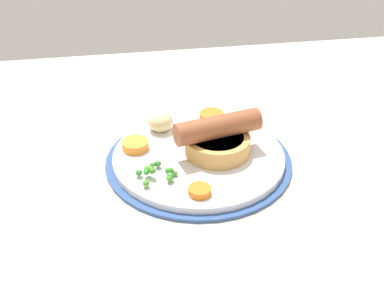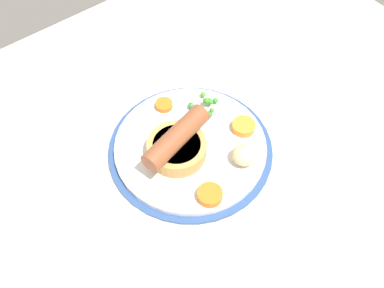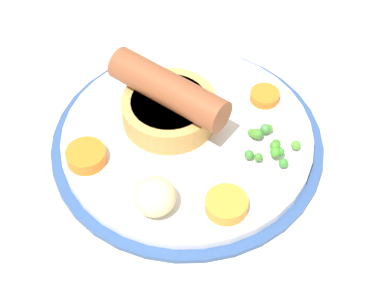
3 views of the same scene
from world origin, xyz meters
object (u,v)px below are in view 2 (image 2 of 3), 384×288
object	(u,v)px
pea_pile	(203,105)
carrot_slice_1	(210,195)
potato_chunk_0	(244,155)
carrot_slice_4	(164,105)
dinner_plate	(192,149)
sausage_pudding	(178,146)
carrot_slice_2	(243,126)

from	to	relation	value
pea_pile	carrot_slice_1	distance (cm)	16.32
potato_chunk_0	carrot_slice_4	world-z (taller)	potato_chunk_0
carrot_slice_1	carrot_slice_4	world-z (taller)	carrot_slice_1
potato_chunk_0	pea_pile	bearing A→B (deg)	-98.67
carrot_slice_4	potato_chunk_0	bearing A→B (deg)	100.50
potato_chunk_0	dinner_plate	bearing A→B (deg)	-57.46
carrot_slice_4	carrot_slice_1	bearing A→B (deg)	74.09
dinner_plate	carrot_slice_4	bearing A→B (deg)	-98.85
carrot_slice_1	potato_chunk_0	bearing A→B (deg)	-168.96
dinner_plate	sausage_pudding	xyz separation A→B (cm)	(2.56, -0.11, 3.10)
dinner_plate	carrot_slice_1	xyz separation A→B (cm)	(3.54, 8.33, 1.46)
pea_pile	carrot_slice_1	bearing A→B (deg)	53.74
carrot_slice_2	carrot_slice_4	distance (cm)	13.36
dinner_plate	carrot_slice_1	bearing A→B (deg)	66.97
dinner_plate	carrot_slice_4	world-z (taller)	carrot_slice_4
dinner_plate	carrot_slice_4	distance (cm)	9.21
potato_chunk_0	carrot_slice_4	distance (cm)	16.11
pea_pile	carrot_slice_1	world-z (taller)	pea_pile
pea_pile	carrot_slice_4	world-z (taller)	pea_pile
carrot_slice_1	carrot_slice_4	xyz separation A→B (cm)	(-4.94, -17.35, -0.19)
carrot_slice_4	dinner_plate	bearing A→B (deg)	81.15
pea_pile	potato_chunk_0	size ratio (longest dim) A/B	1.43
pea_pile	carrot_slice_2	world-z (taller)	pea_pile
pea_pile	potato_chunk_0	bearing A→B (deg)	81.33
carrot_slice_1	sausage_pudding	bearing A→B (deg)	-96.66
sausage_pudding	carrot_slice_4	size ratio (longest dim) A/B	4.29
dinner_plate	carrot_slice_4	size ratio (longest dim) A/B	8.94
pea_pile	carrot_slice_2	bearing A→B (deg)	107.22
carrot_slice_2	pea_pile	bearing A→B (deg)	-72.78
potato_chunk_0	carrot_slice_1	bearing A→B (deg)	11.04
pea_pile	carrot_slice_2	xyz separation A→B (cm)	(-2.24, 7.22, -0.26)
potato_chunk_0	carrot_slice_2	world-z (taller)	potato_chunk_0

